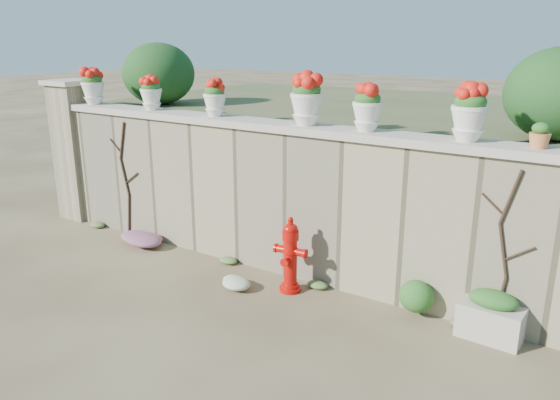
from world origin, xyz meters
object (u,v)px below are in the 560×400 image
Objects in this scene: fire_hydrant at (290,255)px; urn_pot_0 at (93,87)px; planter_box at (491,316)px; terracotta_pot at (540,137)px.

urn_pot_0 is (-4.28, 0.56, 1.88)m from fire_hydrant.
urn_pot_0 is (-6.74, 0.34, 2.13)m from planter_box.
urn_pot_0 is at bearing 167.86° from fire_hydrant.
terracotta_pot reaches higher than planter_box.
urn_pot_0 reaches higher than terracotta_pot.
terracotta_pot is (6.94, 0.00, -0.18)m from urn_pot_0.
fire_hydrant is 2.49m from planter_box.
urn_pot_0 is at bearing 180.00° from terracotta_pot.
fire_hydrant is at bearing -168.16° from terracotta_pot.
planter_box is at bearing -119.64° from terracotta_pot.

